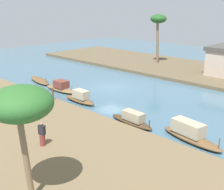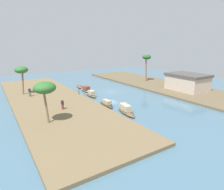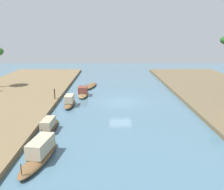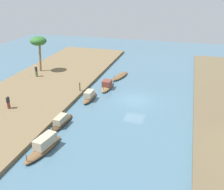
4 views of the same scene
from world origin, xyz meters
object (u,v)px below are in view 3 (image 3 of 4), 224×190
(sampan_downstream_large, at_px, (40,153))
(sampan_near_left_bank, at_px, (83,92))
(sampan_foreground, at_px, (91,86))
(mooring_post, at_px, (55,94))
(sampan_midstream, at_px, (49,126))
(sampan_upstream_small, at_px, (70,102))

(sampan_downstream_large, distance_m, sampan_near_left_bank, 15.87)
(sampan_foreground, height_order, mooring_post, mooring_post)
(sampan_midstream, distance_m, sampan_near_left_bank, 11.35)
(sampan_downstream_large, bearing_deg, sampan_upstream_small, -170.72)
(mooring_post, bearing_deg, sampan_near_left_bank, 134.14)
(sampan_downstream_large, distance_m, sampan_foreground, 20.85)
(sampan_foreground, relative_size, mooring_post, 4.22)
(sampan_midstream, relative_size, sampan_upstream_small, 1.07)
(sampan_upstream_small, xyz_separation_m, mooring_post, (-1.55, -1.93, 0.50))
(sampan_downstream_large, xyz_separation_m, sampan_foreground, (-20.79, 1.57, -0.32))
(sampan_near_left_bank, distance_m, mooring_post, 4.10)
(sampan_midstream, relative_size, mooring_post, 3.61)
(sampan_upstream_small, bearing_deg, sampan_downstream_large, 0.25)
(sampan_downstream_large, relative_size, sampan_midstream, 1.18)
(sampan_upstream_small, height_order, mooring_post, mooring_post)
(sampan_downstream_large, height_order, sampan_upstream_small, sampan_downstream_large)
(sampan_midstream, height_order, sampan_upstream_small, sampan_upstream_small)
(sampan_midstream, distance_m, sampan_upstream_small, 6.88)
(sampan_near_left_bank, xyz_separation_m, sampan_upstream_small, (4.38, -0.99, 0.04))
(sampan_upstream_small, distance_m, mooring_post, 2.52)
(sampan_near_left_bank, bearing_deg, sampan_upstream_small, -14.24)
(sampan_near_left_bank, bearing_deg, mooring_post, -47.40)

